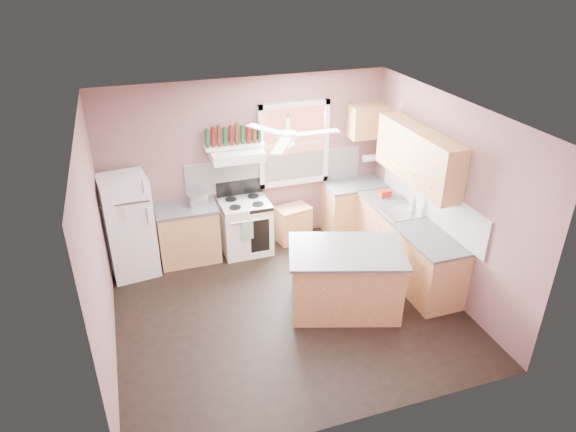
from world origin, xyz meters
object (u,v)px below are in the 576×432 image
object	(u,v)px
refrigerator	(129,226)
cart	(293,225)
toaster	(197,199)
island	(345,280)
stove	(245,226)

from	to	relation	value
refrigerator	cart	size ratio (longest dim) A/B	2.81
toaster	island	xyz separation A→B (m)	(1.61, -1.93, -0.56)
stove	toaster	bearing A→B (deg)	174.72
stove	island	distance (m)	2.07
toaster	island	distance (m)	2.57
toaster	cart	distance (m)	1.69
toaster	cart	xyz separation A→B (m)	(1.54, 0.02, -0.72)
refrigerator	stove	size ratio (longest dim) A/B	1.79
cart	island	world-z (taller)	island
toaster	island	world-z (taller)	toaster
refrigerator	toaster	size ratio (longest dim) A/B	5.49
refrigerator	stove	xyz separation A→B (m)	(1.74, 0.07, -0.34)
refrigerator	cart	xyz separation A→B (m)	(2.57, 0.16, -0.50)
stove	refrigerator	bearing A→B (deg)	-178.00
stove	cart	size ratio (longest dim) A/B	1.57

